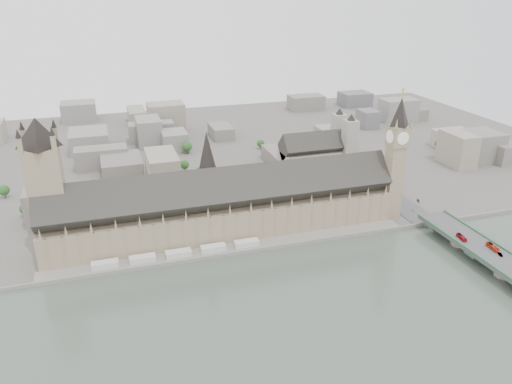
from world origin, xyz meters
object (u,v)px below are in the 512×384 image
object	(u,v)px
westminster_bridge	(496,264)
car_approach	(418,201)
red_bus_north	(461,237)
car_silver	(500,254)
victoria_tower	(46,182)
red_bus_south	(492,247)
palace_of_westminster	(224,207)
westminster_abbey	(318,159)
elizabeth_tower	(396,150)

from	to	relation	value
westminster_bridge	car_approach	xyz separation A→B (m)	(3.21, 95.77, 5.95)
red_bus_north	car_silver	xyz separation A→B (m)	(9.72, -27.44, -0.72)
victoria_tower	car_silver	size ratio (longest dim) A/B	21.74
westminster_bridge	red_bus_south	size ratio (longest dim) A/B	27.87
palace_of_westminster	westminster_abbey	xyz separation A→B (m)	(110.92, 75.30, 2.38)
palace_of_westminster	victoria_tower	size ratio (longest dim) A/B	2.65
elizabeth_tower	red_bus_north	size ratio (longest dim) A/B	10.12
victoria_tower	red_bus_north	distance (m)	293.37
westminster_bridge	car_approach	bearing A→B (deg)	88.08
red_bus_north	elizabeth_tower	bearing A→B (deg)	112.26
elizabeth_tower	victoria_tower	world-z (taller)	elizabeth_tower
palace_of_westminster	red_bus_south	size ratio (longest dim) A/B	22.72
westminster_bridge	red_bus_south	bearing A→B (deg)	67.56
red_bus_north	car_approach	xyz separation A→B (m)	(9.66, 66.77, -0.66)
palace_of_westminster	westminster_abbey	world-z (taller)	westminster_abbey
victoria_tower	red_bus_north	bearing A→B (deg)	-16.93
elizabeth_tower	westminster_abbey	world-z (taller)	elizabeth_tower
victoria_tower	car_approach	bearing A→B (deg)	-3.53
westminster_abbey	car_silver	distance (m)	189.45
westminster_bridge	red_bus_south	distance (m)	13.01
red_bus_north	car_silver	bearing A→B (deg)	-63.01
westminster_bridge	car_silver	xyz separation A→B (m)	(3.27, 1.56, 5.88)
elizabeth_tower	car_approach	xyz separation A→B (m)	(27.21, 0.27, -47.01)
westminster_bridge	car_silver	distance (m)	6.91
westminster_abbey	westminster_bridge	bearing A→B (deg)	-74.36
elizabeth_tower	car_approach	world-z (taller)	elizabeth_tower
elizabeth_tower	westminster_bridge	world-z (taller)	elizabeth_tower
elizabeth_tower	westminster_bridge	distance (m)	111.81
palace_of_westminster	elizabeth_tower	size ratio (longest dim) A/B	2.47
victoria_tower	red_bus_south	bearing A→B (deg)	-19.70
red_bus_north	car_approach	distance (m)	67.47
elizabeth_tower	westminster_bridge	xyz separation A→B (m)	(24.00, -95.50, -52.96)
westminster_bridge	red_bus_south	xyz separation A→B (m)	(4.25, 10.28, 6.75)
westminster_abbey	red_bus_south	xyz separation A→B (m)	(55.32, -172.22, -13.21)
red_bus_south	car_silver	size ratio (longest dim) A/B	2.54
palace_of_westminster	car_silver	xyz separation A→B (m)	(165.27, -105.64, -11.70)
victoria_tower	westminster_abbey	bearing A→B (deg)	16.50
elizabeth_tower	westminster_abbey	xyz separation A→B (m)	(-27.08, 87.00, -33.01)
westminster_bridge	westminster_abbey	xyz separation A→B (m)	(-51.08, 182.50, 19.96)
victoria_tower	westminster_bridge	size ratio (longest dim) A/B	0.31
victoria_tower	car_approach	distance (m)	291.13
red_bus_north	red_bus_south	world-z (taller)	red_bus_south
westminster_abbey	red_bus_south	size ratio (longest dim) A/B	5.83
car_silver	car_approach	xyz separation A→B (m)	(-0.06, 94.21, 0.06)
car_approach	westminster_bridge	bearing A→B (deg)	-67.43
red_bus_south	car_approach	size ratio (longest dim) A/B	2.06
elizabeth_tower	red_bus_south	world-z (taller)	elizabeth_tower
westminster_abbey	car_approach	world-z (taller)	westminster_abbey
palace_of_westminster	car_silver	size ratio (longest dim) A/B	57.61
westminster_bridge	westminster_abbey	distance (m)	190.56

